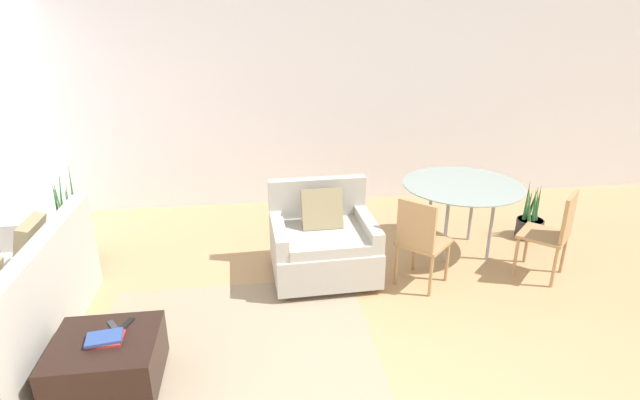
# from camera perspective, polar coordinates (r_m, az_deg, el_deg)

# --- Properties ---
(wall_back) EXTENTS (12.00, 0.06, 2.75)m
(wall_back) POSITION_cam_1_polar(r_m,az_deg,el_deg) (6.64, 0.41, 11.27)
(wall_back) COLOR white
(wall_back) RESTS_ON ground_plane
(area_rug) EXTENTS (2.22, 1.83, 0.01)m
(area_rug) POSITION_cam_1_polar(r_m,az_deg,el_deg) (4.22, -9.71, -15.86)
(area_rug) COLOR gray
(area_rug) RESTS_ON ground_plane
(couch) EXTENTS (0.84, 2.01, 0.91)m
(couch) POSITION_cam_1_polar(r_m,az_deg,el_deg) (4.60, -31.69, -11.03)
(couch) COLOR #B2ADA3
(couch) RESTS_ON ground_plane
(armchair) EXTENTS (1.03, 0.92, 0.91)m
(armchair) POSITION_cam_1_polar(r_m,az_deg,el_deg) (4.94, 0.32, -4.90)
(armchair) COLOR #B2ADA3
(armchair) RESTS_ON ground_plane
(ottoman) EXTENTS (0.71, 0.65, 0.39)m
(ottoman) POSITION_cam_1_polar(r_m,az_deg,el_deg) (3.94, -23.14, -16.62)
(ottoman) COLOR black
(ottoman) RESTS_ON ground_plane
(book_stack) EXTENTS (0.25, 0.19, 0.04)m
(book_stack) POSITION_cam_1_polar(r_m,az_deg,el_deg) (3.82, -23.34, -14.32)
(book_stack) COLOR #B72D28
(book_stack) RESTS_ON ottoman
(tv_remote_primary) EXTENTS (0.13, 0.16, 0.01)m
(tv_remote_primary) POSITION_cam_1_polar(r_m,az_deg,el_deg) (3.95, -22.53, -13.19)
(tv_remote_primary) COLOR #333338
(tv_remote_primary) RESTS_ON ottoman
(tv_remote_secondary) EXTENTS (0.10, 0.17, 0.01)m
(tv_remote_secondary) POSITION_cam_1_polar(r_m,az_deg,el_deg) (3.94, -21.30, -13.13)
(tv_remote_secondary) COLOR black
(tv_remote_secondary) RESTS_ON ottoman
(potted_plant) EXTENTS (0.44, 0.44, 1.09)m
(potted_plant) POSITION_cam_1_polar(r_m,az_deg,el_deg) (5.84, -26.63, -4.37)
(potted_plant) COLOR maroon
(potted_plant) RESTS_ON ground_plane
(dining_table) EXTENTS (1.26, 1.26, 0.78)m
(dining_table) POSITION_cam_1_polar(r_m,az_deg,el_deg) (5.49, 15.96, 1.01)
(dining_table) COLOR #8C9E99
(dining_table) RESTS_ON ground_plane
(dining_chair_near_left) EXTENTS (0.59, 0.59, 0.90)m
(dining_chair_near_left) POSITION_cam_1_polar(r_m,az_deg,el_deg) (4.75, 11.36, -4.23)
(dining_chair_near_left) COLOR tan
(dining_chair_near_left) RESTS_ON ground_plane
(dining_chair_near_right) EXTENTS (0.59, 0.59, 0.90)m
(dining_chair_near_right) POSITION_cam_1_polar(r_m,az_deg,el_deg) (5.32, 25.22, -3.07)
(dining_chair_near_right) COLOR tan
(dining_chair_near_right) RESTS_ON ground_plane
(potted_plant_small) EXTENTS (0.30, 0.30, 0.68)m
(potted_plant_small) POSITION_cam_1_polar(r_m,az_deg,el_deg) (6.30, 22.87, -2.40)
(potted_plant_small) COLOR #333338
(potted_plant_small) RESTS_ON ground_plane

